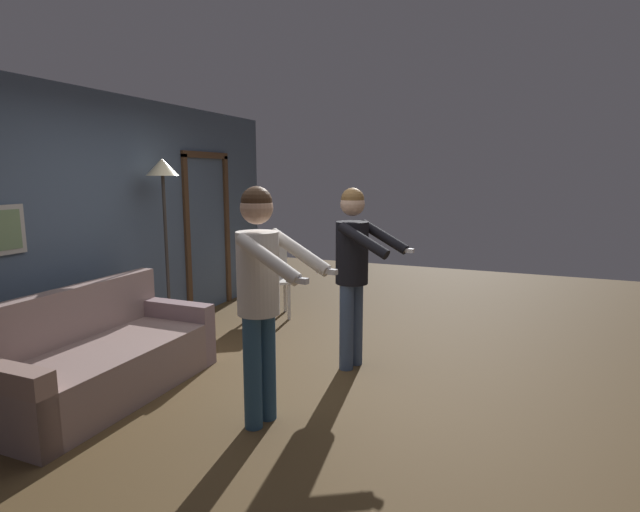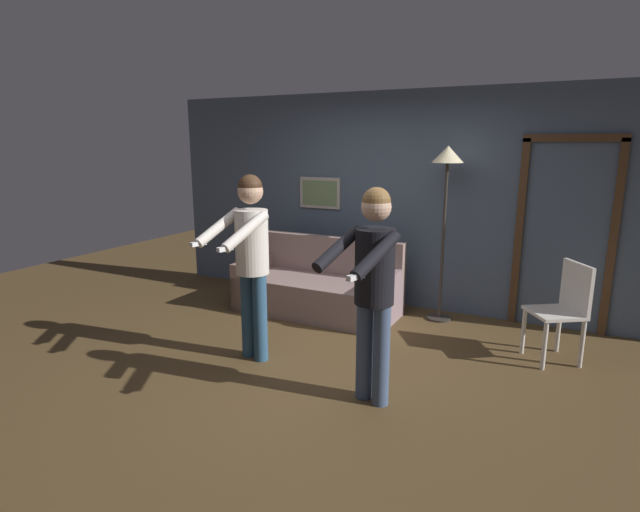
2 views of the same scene
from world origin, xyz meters
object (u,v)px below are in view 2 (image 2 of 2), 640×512
person_standing_left (251,250)px  dining_chair_distant (564,306)px  couch (319,289)px  person_standing_right (373,277)px  torchiere_lamp (447,176)px

person_standing_left → dining_chair_distant: bearing=26.1°
couch → dining_chair_distant: 2.65m
couch → person_standing_left: size_ratio=1.11×
couch → person_standing_right: (1.33, -1.73, 0.74)m
torchiere_lamp → person_standing_right: (-0.03, -2.13, -0.63)m
person_standing_left → dining_chair_distant: 2.91m
couch → person_standing_right: 2.31m
person_standing_left → dining_chair_distant: (2.58, 1.26, -0.52)m
dining_chair_distant → person_standing_right: bearing=-130.4°
person_standing_left → torchiere_lamp: bearing=55.0°
couch → person_standing_left: person_standing_left is taller
couch → person_standing_left: bearing=-87.8°
couch → dining_chair_distant: (2.63, -0.21, 0.25)m
person_standing_left → person_standing_right: size_ratio=1.02×
torchiere_lamp → person_standing_right: torchiere_lamp is taller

